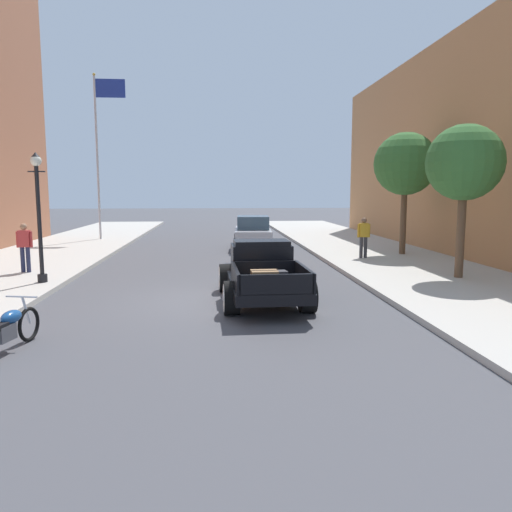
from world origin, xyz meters
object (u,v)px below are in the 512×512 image
Objects in this scene: street_lamp_near at (38,208)px; street_tree_nearest at (464,164)px; flagpole at (101,139)px; pedestrian_sidewalk_right at (364,235)px; motorcycle_parked at (5,329)px; car_background_silver at (253,234)px; street_tree_second at (405,164)px; pedestrian_sidewalk_left at (25,245)px; hotrod_truck_black at (261,271)px.

street_tree_nearest is at bearing -1.04° from street_lamp_near.
street_lamp_near is 0.42× the size of flagpole.
pedestrian_sidewalk_right is 16.08m from flagpole.
motorcycle_parked is 14.60m from pedestrian_sidewalk_right.
car_background_silver is 2.66× the size of pedestrian_sidewalk_right.
flagpole is (-1.10, 13.69, 3.39)m from street_lamp_near.
flagpole is (-12.35, 9.17, 4.68)m from pedestrian_sidewalk_right.
motorcycle_parked is 16.55m from car_background_silver.
street_tree_nearest is at bearing -94.15° from street_tree_second.
pedestrian_sidewalk_right is at bearing -36.59° from flagpole.
street_tree_nearest is (14.08, -2.15, 2.63)m from pedestrian_sidewalk_left.
motorcycle_parked is at bearing -76.96° from street_lamp_near.
hotrod_truck_black is 6.42m from motorcycle_parked.
street_tree_second is (11.88, 11.93, 3.56)m from motorcycle_parked.
car_background_silver reaches higher than motorcycle_parked.
street_tree_second is at bearing 45.14° from motorcycle_parked.
pedestrian_sidewalk_left is 12.70m from pedestrian_sidewalk_right.
flagpole is (-7.52, 15.92, 5.02)m from hotrod_truck_black.
pedestrian_sidewalk_left is at bearing 171.31° from street_tree_nearest.
street_lamp_near is 0.74× the size of street_tree_second.
pedestrian_sidewalk_right is 12.19m from street_lamp_near.
street_lamp_near is at bearing -158.11° from pedestrian_sidewalk_right.
motorcycle_parked is at bearing -134.86° from street_tree_second.
street_tree_nearest reaches higher than motorcycle_parked.
street_lamp_near is at bearing -58.46° from pedestrian_sidewalk_left.
hotrod_truck_black is at bearing -64.72° from flagpole.
motorcycle_parked is 0.54× the size of street_lamp_near.
flagpole is (0.07, 11.77, 4.68)m from pedestrian_sidewalk_left.
motorcycle_parked is (-4.96, -4.06, -0.31)m from hotrod_truck_black.
street_tree_nearest is at bearing -70.81° from pedestrian_sidewalk_right.
hotrod_truck_black is at bearing -19.14° from street_lamp_near.
street_tree_nearest is (14.01, -13.93, -2.05)m from flagpole.
street_tree_second reaches higher than street_lamp_near.
street_tree_nearest is at bearing 27.86° from motorcycle_parked.
street_lamp_near is at bearing 178.96° from street_tree_nearest.
motorcycle_parked is 6.74m from street_lamp_near.
street_tree_second is at bearing 14.41° from pedestrian_sidewalk_left.
car_background_silver is 11.06m from pedestrian_sidewalk_left.
pedestrian_sidewalk_left is at bearing 151.37° from hotrod_truck_black.
street_tree_nearest is at bearing -44.83° from flagpole.
flagpole is 1.92× the size of street_tree_nearest.
hotrod_truck_black is 18.31m from flagpole.
street_lamp_near is (1.18, -1.92, 1.30)m from pedestrian_sidewalk_left.
car_background_silver is 10.55m from flagpole.
pedestrian_sidewalk_right is 5.68m from street_tree_nearest.
car_background_silver is 6.34m from pedestrian_sidewalk_right.
flagpole reaches higher than car_background_silver.
street_tree_second is at bearing 22.95° from street_lamp_near.
pedestrian_sidewalk_left and pedestrian_sidewalk_right have the same top height.
hotrod_truck_black is 10.97m from street_tree_second.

